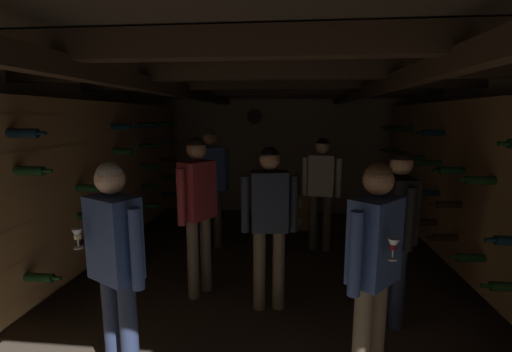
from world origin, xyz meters
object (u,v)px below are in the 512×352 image
at_px(person_host_center, 269,214).
at_px(person_guest_far_left, 210,178).
at_px(person_guest_near_right, 374,259).
at_px(person_guest_mid_left, 198,202).
at_px(person_guest_near_left, 115,256).
at_px(wine_crate_stack, 293,210).
at_px(person_guest_mid_right, 397,223).
at_px(person_guest_far_right, 321,184).
at_px(display_bottle, 297,185).

xyz_separation_m(person_host_center, person_guest_far_left, (-0.92, 1.50, 0.07)).
bearing_deg(person_guest_near_right, person_guest_mid_left, 141.47).
relative_size(person_host_center, person_guest_near_right, 1.00).
height_order(person_host_center, person_guest_near_left, person_host_center).
distance_m(wine_crate_stack, person_guest_mid_right, 2.93).
relative_size(wine_crate_stack, person_guest_mid_left, 0.36).
relative_size(person_host_center, person_guest_far_right, 1.01).
bearing_deg(person_guest_mid_right, person_host_center, 174.08).
height_order(person_guest_far_right, person_guest_near_left, person_guest_near_left).
bearing_deg(person_host_center, wine_crate_stack, 84.75).
relative_size(display_bottle, person_guest_near_left, 0.22).
xyz_separation_m(person_host_center, person_guest_near_right, (0.75, -0.98, -0.00)).
distance_m(person_guest_far_right, person_guest_near_right, 2.60).
relative_size(person_guest_mid_left, person_guest_far_right, 1.05).
relative_size(display_bottle, person_guest_mid_left, 0.21).
distance_m(person_host_center, person_guest_mid_right, 1.15).
xyz_separation_m(display_bottle, person_guest_far_right, (0.32, -1.00, 0.22)).
relative_size(person_host_center, person_guest_mid_right, 1.01).
xyz_separation_m(person_host_center, person_guest_mid_right, (1.14, -0.12, -0.01)).
distance_m(wine_crate_stack, person_guest_far_left, 1.75).
bearing_deg(person_guest_mid_right, person_guest_near_left, -155.29).
xyz_separation_m(person_guest_far_right, person_guest_near_left, (-1.59, -2.71, 0.00)).
bearing_deg(wine_crate_stack, person_guest_mid_right, -71.52).
xyz_separation_m(display_bottle, person_host_center, (-0.30, -2.62, 0.23)).
relative_size(person_host_center, person_guest_far_left, 0.94).
distance_m(person_guest_near_right, person_guest_far_left, 2.99).
xyz_separation_m(person_guest_near_right, person_guest_mid_right, (0.40, 0.86, -0.01)).
bearing_deg(person_guest_far_right, display_bottle, 107.92).
distance_m(person_guest_mid_left, person_guest_near_right, 1.92).
xyz_separation_m(wine_crate_stack, person_guest_near_left, (-1.21, -3.68, 0.65)).
xyz_separation_m(person_guest_far_left, person_guest_near_left, (-0.05, -2.59, -0.08)).
xyz_separation_m(person_guest_far_right, person_guest_far_left, (-1.54, -0.12, 0.08)).
distance_m(display_bottle, person_guest_far_right, 1.08).
height_order(wine_crate_stack, person_guest_far_left, person_guest_far_left).
bearing_deg(person_guest_far_left, person_host_center, -58.51).
bearing_deg(person_guest_far_left, wine_crate_stack, 43.38).
bearing_deg(wine_crate_stack, person_guest_near_right, -81.87).
height_order(wine_crate_stack, person_guest_near_left, person_guest_near_left).
relative_size(display_bottle, person_host_center, 0.22).
relative_size(person_guest_far_right, person_guest_near_right, 0.99).
bearing_deg(person_guest_mid_right, person_guest_far_left, 141.89).
height_order(display_bottle, person_guest_mid_left, person_guest_mid_left).
xyz_separation_m(wine_crate_stack, person_guest_near_right, (0.51, -3.57, 0.66)).
bearing_deg(person_guest_mid_right, person_guest_far_right, 106.79).
distance_m(person_host_center, person_guest_near_right, 1.23).
bearing_deg(person_guest_near_left, person_guest_mid_left, 80.38).
bearing_deg(person_guest_far_left, person_guest_near_left, -91.18).
bearing_deg(person_guest_far_left, person_guest_mid_left, -82.57).
bearing_deg(person_guest_near_left, person_guest_far_right, 59.59).
bearing_deg(person_guest_near_left, person_guest_far_left, 88.82).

